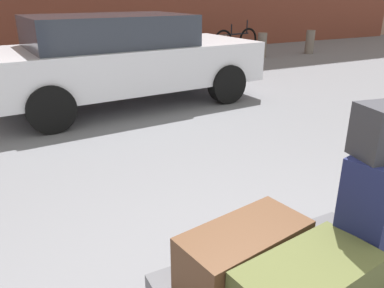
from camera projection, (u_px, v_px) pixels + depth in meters
The scene contains 8 objects.
suitcase_navy_stacked_top at pixel (374, 217), 1.92m from camera, with size 0.38×0.23×0.67m, color #191E47.
duffel_bag_brown_rear_right at pixel (244, 256), 1.91m from camera, with size 0.67×0.32×0.31m, color #51331E.
parked_car at pixel (122, 58), 6.14m from camera, with size 4.41×2.15×1.42m.
bicycle_leaning at pixel (236, 40), 11.77m from camera, with size 1.75×0.34×0.96m.
bollard_kerb_near at pixel (174, 52), 9.65m from camera, with size 0.26×0.26×0.69m, color #72665B.
bollard_kerb_mid at pixel (222, 48), 10.26m from camera, with size 0.26×0.26×0.69m, color #72665B.
bollard_kerb_far at pixel (262, 45), 10.83m from camera, with size 0.26×0.26×0.69m, color #72665B.
bollard_corner at pixel (310, 42), 11.60m from camera, with size 0.26×0.26×0.69m, color #72665B.
Camera 1 is at (-1.20, -1.11, 1.72)m, focal length 35.70 mm.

